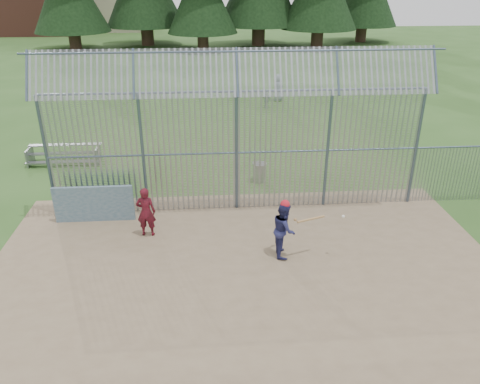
{
  "coord_description": "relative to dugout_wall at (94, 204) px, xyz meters",
  "views": [
    {
      "loc": [
        -0.95,
        -10.7,
        7.33
      ],
      "look_at": [
        0.0,
        2.0,
        1.3
      ],
      "focal_mm": 35.0,
      "sensor_mm": 36.0,
      "label": 1
    }
  ],
  "objects": [
    {
      "name": "trash_can",
      "position": [
        5.62,
        2.76,
        -0.24
      ],
      "size": [
        0.56,
        0.56,
        0.82
      ],
      "color": "gray",
      "rests_on": "ground"
    },
    {
      "name": "bg_kid_seated",
      "position": [
        7.23,
        13.26,
        -0.13
      ],
      "size": [
        0.6,
        0.54,
        0.98
      ],
      "primitive_type": "imported",
      "rotation": [
        0.0,
        0.0,
        2.47
      ],
      "color": "slate",
      "rests_on": "ground"
    },
    {
      "name": "backstop_fence",
      "position": [
        6.41,
        0.53,
        1.74
      ],
      "size": [
        20.09,
        0.81,
        5.3
      ],
      "color": "#47566B",
      "rests_on": "ground"
    },
    {
      "name": "dugout_wall",
      "position": [
        0.0,
        0.0,
        0.0
      ],
      "size": [
        2.5,
        0.12,
        1.2
      ],
      "primitive_type": "cube",
      "color": "#38566B",
      "rests_on": "dirt_infield"
    },
    {
      "name": "batter",
      "position": [
        5.72,
        -2.41,
        0.2
      ],
      "size": [
        0.64,
        0.81,
        1.6
      ],
      "primitive_type": "imported",
      "rotation": [
        0.0,
        0.0,
        1.52
      ],
      "color": "navy",
      "rests_on": "dirt_infield"
    },
    {
      "name": "batting_gear",
      "position": [
        5.89,
        -2.45,
        0.89
      ],
      "size": [
        1.75,
        0.45,
        0.58
      ],
      "color": "red",
      "rests_on": "ground"
    },
    {
      "name": "onlooker",
      "position": [
        1.76,
        -1.03,
        0.18
      ],
      "size": [
        0.6,
        0.42,
        1.57
      ],
      "primitive_type": "imported",
      "rotation": [
        0.0,
        0.0,
        3.06
      ],
      "color": "maroon",
      "rests_on": "dirt_infield"
    },
    {
      "name": "ground",
      "position": [
        4.6,
        -2.9,
        -0.62
      ],
      "size": [
        120.0,
        120.0,
        0.0
      ],
      "primitive_type": "plane",
      "color": "#2D511E",
      "rests_on": "ground"
    },
    {
      "name": "dirt_infield",
      "position": [
        4.6,
        -3.4,
        -0.61
      ],
      "size": [
        14.0,
        10.0,
        0.02
      ],
      "primitive_type": "cube",
      "color": "#756047",
      "rests_on": "ground"
    },
    {
      "name": "bg_kid_standing",
      "position": [
        8.19,
        14.99,
        0.19
      ],
      "size": [
        0.95,
        0.89,
        1.63
      ],
      "primitive_type": "imported",
      "rotation": [
        0.0,
        0.0,
        3.77
      ],
      "color": "slate",
      "rests_on": "ground"
    },
    {
      "name": "distant_buildings",
      "position": [
        -18.58,
        53.59,
        2.98
      ],
      "size": [
        26.5,
        10.5,
        8.0
      ],
      "color": "brown",
      "rests_on": "ground"
    },
    {
      "name": "bleacher",
      "position": [
        -2.31,
        5.2,
        -0.21
      ],
      "size": [
        3.0,
        0.95,
        0.72
      ],
      "color": "slate",
      "rests_on": "ground"
    }
  ]
}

